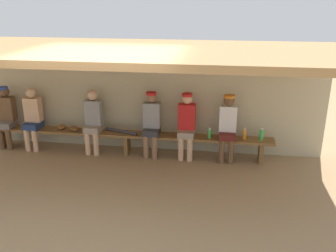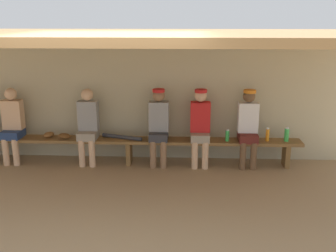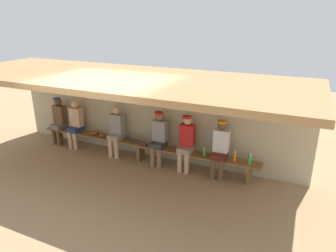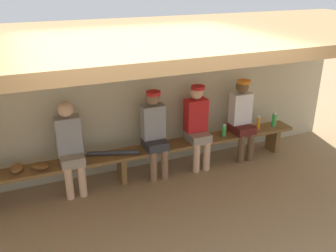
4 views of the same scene
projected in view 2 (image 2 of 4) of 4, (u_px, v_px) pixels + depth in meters
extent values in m
plane|color=#9E7F59|center=(114.00, 203.00, 5.63)|extent=(24.00, 24.00, 0.00)
cube|color=#B7AD8C|center=(131.00, 98.00, 7.26)|extent=(8.00, 0.20, 2.20)
cube|color=#9E7547|center=(117.00, 36.00, 5.70)|extent=(8.00, 2.80, 0.12)
cube|color=brown|center=(129.00, 140.00, 7.01)|extent=(6.00, 0.36, 0.05)
cube|color=brown|center=(129.00, 153.00, 7.07)|extent=(0.08, 0.29, 0.41)
cube|color=brown|center=(286.00, 155.00, 6.95)|extent=(0.08, 0.29, 0.41)
cube|color=gray|center=(200.00, 136.00, 6.91)|extent=(0.32, 0.40, 0.14)
cylinder|color=#DBAD84|center=(195.00, 155.00, 6.84)|extent=(0.11, 0.11, 0.48)
cylinder|color=#DBAD84|center=(205.00, 155.00, 6.83)|extent=(0.11, 0.11, 0.48)
cube|color=red|center=(200.00, 117.00, 6.90)|extent=(0.34, 0.20, 0.52)
sphere|color=#DBAD84|center=(201.00, 96.00, 6.80)|extent=(0.21, 0.21, 0.21)
cylinder|color=red|center=(201.00, 91.00, 6.73)|extent=(0.21, 0.21, 0.05)
cube|color=#333338|center=(159.00, 136.00, 6.94)|extent=(0.32, 0.40, 0.14)
cylinder|color=#8C6647|center=(153.00, 155.00, 6.87)|extent=(0.11, 0.11, 0.48)
cylinder|color=#8C6647|center=(163.00, 155.00, 6.86)|extent=(0.11, 0.11, 0.48)
cube|color=gray|center=(159.00, 116.00, 6.93)|extent=(0.34, 0.20, 0.52)
sphere|color=#8C6647|center=(159.00, 95.00, 6.83)|extent=(0.21, 0.21, 0.21)
cylinder|color=red|center=(159.00, 91.00, 6.77)|extent=(0.21, 0.21, 0.05)
cube|color=navy|center=(13.00, 134.00, 7.06)|extent=(0.32, 0.40, 0.14)
cylinder|color=#DBAD84|center=(6.00, 152.00, 6.99)|extent=(0.11, 0.11, 0.48)
cylinder|color=#DBAD84|center=(16.00, 152.00, 6.98)|extent=(0.11, 0.11, 0.48)
cube|color=#DBAD84|center=(13.00, 115.00, 7.05)|extent=(0.34, 0.20, 0.52)
sphere|color=#DBAD84|center=(11.00, 94.00, 6.95)|extent=(0.21, 0.21, 0.21)
cube|color=#591E19|center=(248.00, 137.00, 6.87)|extent=(0.32, 0.40, 0.14)
cylinder|color=brown|center=(243.00, 156.00, 6.80)|extent=(0.11, 0.11, 0.48)
cylinder|color=brown|center=(253.00, 156.00, 6.79)|extent=(0.11, 0.11, 0.48)
cube|color=white|center=(248.00, 117.00, 6.86)|extent=(0.34, 0.20, 0.52)
sphere|color=brown|center=(249.00, 96.00, 6.76)|extent=(0.21, 0.21, 0.21)
cylinder|color=orange|center=(250.00, 91.00, 6.70)|extent=(0.21, 0.21, 0.05)
cube|color=gray|center=(88.00, 135.00, 7.00)|extent=(0.32, 0.40, 0.14)
cylinder|color=#DBAD84|center=(82.00, 153.00, 6.93)|extent=(0.11, 0.11, 0.48)
cylinder|color=#DBAD84|center=(92.00, 154.00, 6.92)|extent=(0.11, 0.11, 0.48)
cube|color=gray|center=(88.00, 115.00, 6.99)|extent=(0.34, 0.20, 0.52)
sphere|color=#DBAD84|center=(87.00, 95.00, 6.89)|extent=(0.21, 0.21, 0.21)
cylinder|color=green|center=(227.00, 136.00, 6.86)|extent=(0.07, 0.07, 0.18)
cylinder|color=white|center=(228.00, 130.00, 6.83)|extent=(0.05, 0.05, 0.02)
cylinder|color=orange|center=(267.00, 135.00, 6.86)|extent=(0.06, 0.06, 0.21)
cylinder|color=white|center=(268.00, 128.00, 6.83)|extent=(0.04, 0.04, 0.02)
cylinder|color=green|center=(287.00, 135.00, 6.85)|extent=(0.08, 0.08, 0.22)
cylinder|color=white|center=(287.00, 128.00, 6.82)|extent=(0.06, 0.06, 0.02)
ellipsoid|color=brown|center=(64.00, 136.00, 7.02)|extent=(0.29, 0.27, 0.09)
ellipsoid|color=brown|center=(49.00, 135.00, 7.09)|extent=(0.20, 0.26, 0.09)
cylinder|color=#333338|center=(122.00, 137.00, 7.00)|extent=(0.74, 0.30, 0.07)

